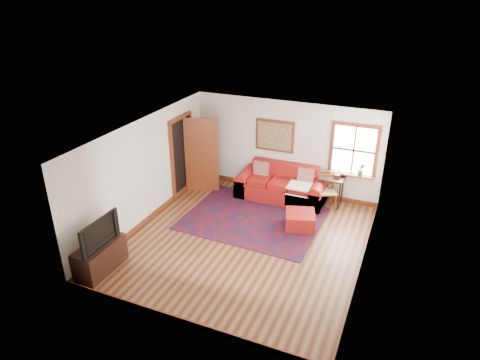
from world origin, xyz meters
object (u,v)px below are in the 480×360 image
at_px(side_table, 331,182).
at_px(media_cabinet, 100,257).
at_px(red_ottoman, 300,220).
at_px(red_leather_sofa, 281,188).
at_px(ladder_back_chair, 326,189).

relative_size(side_table, media_cabinet, 0.69).
distance_m(red_ottoman, side_table, 1.54).
relative_size(red_leather_sofa, ladder_back_chair, 2.44).
distance_m(ladder_back_chair, media_cabinet, 5.55).
xyz_separation_m(red_leather_sofa, red_ottoman, (0.87, -1.26, -0.11)).
relative_size(red_leather_sofa, side_table, 3.06).
height_order(red_leather_sofa, red_ottoman, red_leather_sofa).
relative_size(ladder_back_chair, media_cabinet, 0.87).
height_order(red_ottoman, side_table, side_table).
xyz_separation_m(ladder_back_chair, media_cabinet, (-3.50, -4.31, -0.21)).
bearing_deg(red_ottoman, red_leather_sofa, 107.41).
bearing_deg(red_ottoman, media_cabinet, -152.70).
bearing_deg(ladder_back_chair, red_leather_sofa, 176.91).
distance_m(red_leather_sofa, red_ottoman, 1.53).
bearing_deg(red_leather_sofa, media_cabinet, -117.90).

